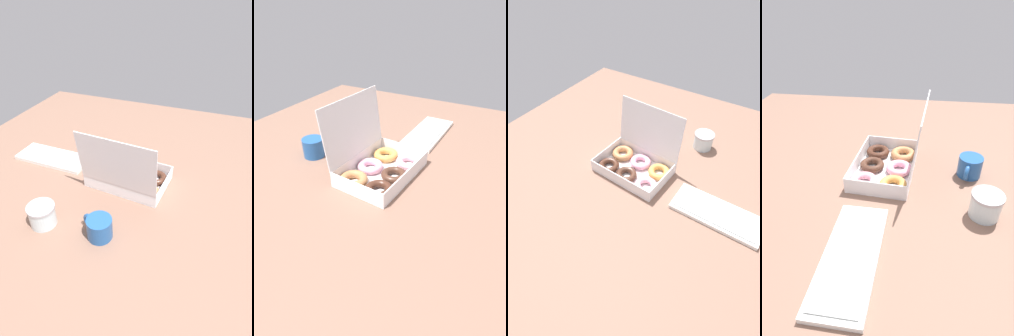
% 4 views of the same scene
% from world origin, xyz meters
% --- Properties ---
extents(ground_plane, '(1.80, 1.80, 0.02)m').
position_xyz_m(ground_plane, '(0.00, 0.00, -0.01)').
color(ground_plane, '#805D4C').
extents(donut_box, '(0.36, 0.29, 0.29)m').
position_xyz_m(donut_box, '(-0.06, 0.04, 0.04)').
color(donut_box, white).
rests_on(donut_box, ground_plane).
extents(keyboard, '(0.37, 0.15, 0.02)m').
position_xyz_m(keyboard, '(0.37, -0.01, 0.01)').
color(keyboard, white).
rests_on(keyboard, ground_plane).
extents(coffee_mug, '(0.12, 0.09, 0.08)m').
position_xyz_m(coffee_mug, '(-0.07, 0.35, 0.04)').
color(coffee_mug, '#225495').
rests_on(coffee_mug, ground_plane).
extents(glass_jar, '(0.10, 0.10, 0.09)m').
position_xyz_m(glass_jar, '(0.15, 0.37, 0.04)').
color(glass_jar, silver).
rests_on(glass_jar, ground_plane).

